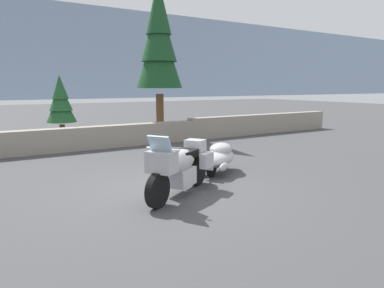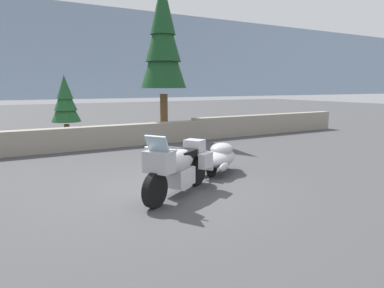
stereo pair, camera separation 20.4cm
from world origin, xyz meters
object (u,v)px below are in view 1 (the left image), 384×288
at_px(pine_tree_tall, 159,40).
at_px(pine_tree_secondary, 61,101).
at_px(car_shaped_trailer, 218,157).
at_px(touring_motorcycle, 179,166).

xyz_separation_m(pine_tree_tall, pine_tree_secondary, (-3.89, 0.51, -2.44)).
height_order(car_shaped_trailer, pine_tree_tall, pine_tree_tall).
height_order(touring_motorcycle, car_shaped_trailer, touring_motorcycle).
bearing_deg(pine_tree_secondary, pine_tree_tall, -7.44).
distance_m(touring_motorcycle, car_shaped_trailer, 2.09).
bearing_deg(pine_tree_tall, pine_tree_secondary, 172.56).
xyz_separation_m(touring_motorcycle, pine_tree_secondary, (-0.78, 7.79, 1.02)).
relative_size(touring_motorcycle, pine_tree_tall, 0.31).
relative_size(pine_tree_tall, pine_tree_secondary, 2.48).
relative_size(touring_motorcycle, car_shaped_trailer, 0.99).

